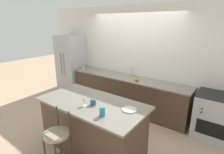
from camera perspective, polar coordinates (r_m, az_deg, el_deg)
ground_plane at (r=4.67m, az=2.43°, el=-11.60°), size 18.00×18.00×0.00m
wall_back at (r=4.75m, az=7.17°, el=6.14°), size 6.00×0.07×2.70m
back_counter at (r=4.75m, az=4.95°, el=-5.13°), size 3.29×0.65×0.90m
sink_faucet at (r=4.72m, az=6.35°, el=2.17°), size 0.02×0.13×0.22m
kitchen_island at (r=3.32m, az=-6.34°, el=-15.36°), size 1.94×0.98×0.94m
refrigerator at (r=5.87m, az=-13.00°, el=3.91°), size 0.80×0.74×1.89m
oven_range at (r=4.13m, az=30.46°, el=-11.03°), size 0.73×0.69×0.93m
bar_stool_near at (r=2.92m, az=-17.33°, el=-19.00°), size 0.39×0.39×1.03m
dinner_plate at (r=2.81m, az=5.66°, el=-10.52°), size 0.25×0.25×0.02m
wine_glass at (r=2.92m, az=-9.02°, el=-6.98°), size 0.07×0.07×0.18m
coffee_mug at (r=2.97m, az=-6.22°, el=-8.14°), size 0.12×0.09×0.10m
tumbler_cup at (r=2.63m, az=-3.19°, el=-11.09°), size 0.08×0.08×0.14m
pumpkin_decoration at (r=4.28m, az=8.15°, el=-0.81°), size 0.11×0.11×0.11m
soap_bottle at (r=5.41m, az=-9.34°, el=3.17°), size 0.05×0.05×0.15m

